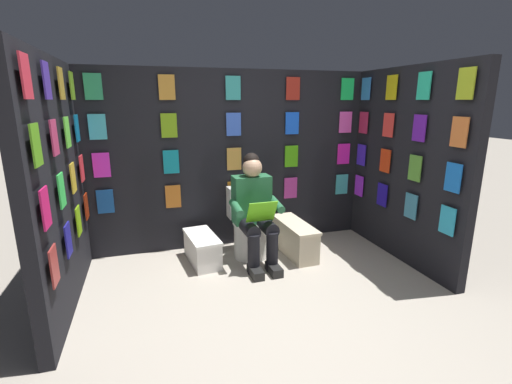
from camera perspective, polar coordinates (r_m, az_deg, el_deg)
The scene contains 8 objects.
ground_plane at distance 3.04m, azimuth 5.17°, elevation -20.39°, with size 30.00×30.00×0.00m, color #B2A899.
display_wall_back at distance 4.33m, azimuth -3.73°, elevation 5.11°, with size 3.39×0.14×2.08m.
display_wall_left at distance 4.23m, azimuth 22.55°, elevation 3.86°, with size 0.14×1.80×2.08m.
display_wall_right at distance 3.36m, azimuth -28.94°, elevation 0.74°, with size 0.14×1.80×2.08m.
toilet at distance 4.13m, azimuth -1.15°, elevation -5.58°, with size 0.41×0.56×0.77m.
person_reading at distance 3.84m, azimuth -0.17°, elevation -2.82°, with size 0.53×0.69×1.19m.
comic_longbox_near at distance 4.02m, azimuth -8.49°, elevation -8.84°, with size 0.36×0.65×0.31m.
comic_longbox_far at distance 4.22m, azimuth 6.11°, elevation -7.25°, with size 0.30×0.80×0.37m.
Camera 1 is at (0.97, 2.31, 1.72)m, focal length 25.32 mm.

